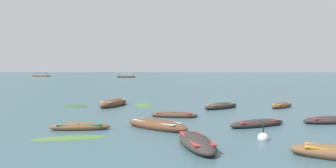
{
  "coord_description": "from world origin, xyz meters",
  "views": [
    {
      "loc": [
        -0.0,
        -4.57,
        3.13
      ],
      "look_at": [
        -1.2,
        49.19,
        0.86
      ],
      "focal_mm": 32.53,
      "sensor_mm": 36.0,
      "label": 1
    }
  ],
  "objects": [
    {
      "name": "rowboat_3",
      "position": [
        0.9,
        7.9,
        0.19
      ],
      "size": [
        1.93,
        3.91,
        0.6
      ],
      "color": "#2D2826",
      "rests_on": "ground"
    },
    {
      "name": "ferry_0",
      "position": [
        -75.0,
        164.14,
        0.45
      ],
      "size": [
        9.54,
        4.39,
        2.54
      ],
      "color": "brown",
      "rests_on": "ground"
    },
    {
      "name": "mountain_1",
      "position": [
        -911.83,
        2304.36,
        256.27
      ],
      "size": [
        1727.7,
        1727.7,
        512.54
      ],
      "primitive_type": "cone",
      "color": "#4C5B56",
      "rests_on": "ground"
    },
    {
      "name": "rowboat_4",
      "position": [
        -5.08,
        11.46,
        0.16
      ],
      "size": [
        3.28,
        1.17,
        0.49
      ],
      "color": "brown",
      "rests_on": "ground"
    },
    {
      "name": "rowboat_1",
      "position": [
        4.7,
        12.69,
        0.15
      ],
      "size": [
        3.82,
        2.55,
        0.49
      ],
      "color": "#2D2826",
      "rests_on": "ground"
    },
    {
      "name": "rowboat_8",
      "position": [
        9.38,
        13.88,
        0.16
      ],
      "size": [
        3.7,
        1.8,
        0.52
      ],
      "color": "#2D2826",
      "rests_on": "ground"
    },
    {
      "name": "rowboat_7",
      "position": [
        -5.48,
        22.44,
        0.25
      ],
      "size": [
        2.55,
        4.62,
        0.81
      ],
      "color": "brown",
      "rests_on": "ground"
    },
    {
      "name": "weed_patch_5",
      "position": [
        -2.84,
        23.25,
        0.0
      ],
      "size": [
        2.14,
        3.67,
        0.14
      ],
      "primitive_type": "ellipsoid",
      "rotation": [
        0.0,
        0.0,
        1.75
      ],
      "color": "#477033",
      "rests_on": "ground"
    },
    {
      "name": "weed_patch_4",
      "position": [
        -8.79,
        22.11,
        0.0
      ],
      "size": [
        3.05,
        3.35,
        0.14
      ],
      "primitive_type": "ellipsoid",
      "rotation": [
        0.0,
        0.0,
        0.49
      ],
      "color": "#2D5628",
      "rests_on": "ground"
    },
    {
      "name": "mooring_buoy",
      "position": [
        4.01,
        9.18,
        0.1
      ],
      "size": [
        0.49,
        0.49,
        0.85
      ],
      "color": "silver",
      "rests_on": "ground"
    },
    {
      "name": "rowboat_0",
      "position": [
        3.9,
        20.97,
        0.19
      ],
      "size": [
        3.7,
        3.48,
        0.61
      ],
      "color": "#2D2826",
      "rests_on": "ground"
    },
    {
      "name": "mountain_2",
      "position": [
        -286.22,
        2421.16,
        189.33
      ],
      "size": [
        945.66,
        945.66,
        378.67
      ],
      "primitive_type": "cone",
      "color": "#4C5B56",
      "rests_on": "ground"
    },
    {
      "name": "rowboat_10",
      "position": [
        -0.98,
        11.79,
        0.2
      ],
      "size": [
        3.91,
        3.36,
        0.66
      ],
      "color": "brown",
      "rests_on": "ground"
    },
    {
      "name": "ferry_1",
      "position": [
        -22.99,
        139.11,
        0.45
      ],
      "size": [
        8.58,
        3.88,
        2.54
      ],
      "color": "#4C3323",
      "rests_on": "ground"
    },
    {
      "name": "weed_patch_2",
      "position": [
        -4.86,
        9.39,
        0.0
      ],
      "size": [
        3.6,
        1.85,
        0.14
      ],
      "primitive_type": "ellipsoid",
      "rotation": [
        0.0,
        0.0,
        0.25
      ],
      "color": "#477033",
      "rests_on": "ground"
    },
    {
      "name": "rowboat_2",
      "position": [
        9.21,
        21.67,
        0.17
      ],
      "size": [
        2.86,
        2.84,
        0.55
      ],
      "color": "brown",
      "rests_on": "ground"
    },
    {
      "name": "rowboat_6",
      "position": [
        -0.03,
        16.04,
        0.14
      ],
      "size": [
        3.35,
        1.39,
        0.46
      ],
      "color": "#4C3323",
      "rests_on": "ground"
    },
    {
      "name": "ground_plane",
      "position": [
        0.0,
        1500.0,
        0.0
      ],
      "size": [
        6000.0,
        6000.0,
        0.0
      ],
      "primitive_type": "plane",
      "color": "#385660"
    }
  ]
}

